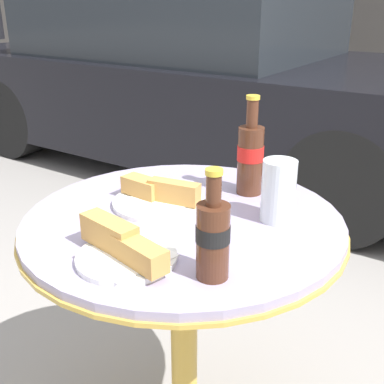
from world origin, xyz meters
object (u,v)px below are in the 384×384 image
cola_bottle_left (250,156)px  parked_car (201,82)px  cola_bottle_right (213,236)px  lunch_plate_near (159,197)px  drinking_glass (278,194)px  lunch_plate_far (124,248)px  bistro_table (184,279)px

cola_bottle_left → parked_car: size_ratio=0.06×
cola_bottle_right → cola_bottle_left: bearing=108.5°
cola_bottle_right → lunch_plate_near: cola_bottle_right is taller
parked_car → cola_bottle_right: bearing=-56.7°
cola_bottle_right → drinking_glass: size_ratio=1.46×
lunch_plate_far → cola_bottle_left: bearing=84.8°
lunch_plate_near → lunch_plate_far: (0.11, -0.26, 0.01)m
cola_bottle_left → lunch_plate_near: 0.26m
cola_bottle_left → lunch_plate_far: cola_bottle_left is taller
drinking_glass → lunch_plate_near: bearing=-164.4°
lunch_plate_near → lunch_plate_far: 0.28m
cola_bottle_left → cola_bottle_right: 0.43m
cola_bottle_right → lunch_plate_far: size_ratio=0.91×
cola_bottle_left → cola_bottle_right: cola_bottle_left is taller
drinking_glass → lunch_plate_near: drinking_glass is taller
cola_bottle_right → lunch_plate_far: (-0.18, -0.05, -0.06)m
bistro_table → drinking_glass: bearing=28.7°
lunch_plate_near → drinking_glass: bearing=15.6°
bistro_table → parked_car: (-1.48, 2.38, 0.04)m
cola_bottle_right → lunch_plate_far: 0.19m
lunch_plate_far → lunch_plate_near: bearing=113.4°
cola_bottle_right → lunch_plate_near: 0.37m
bistro_table → lunch_plate_near: lunch_plate_near is taller
lunch_plate_far → cola_bottle_right: bearing=14.3°
bistro_table → lunch_plate_near: (-0.09, 0.03, 0.20)m
lunch_plate_far → parked_car: 3.02m
lunch_plate_far → parked_car: bearing=119.9°
bistro_table → drinking_glass: size_ratio=5.28×
lunch_plate_far → parked_car: size_ratio=0.05×
cola_bottle_left → drinking_glass: 0.18m
cola_bottle_right → lunch_plate_near: bearing=143.6°
bistro_table → parked_car: parked_car is taller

